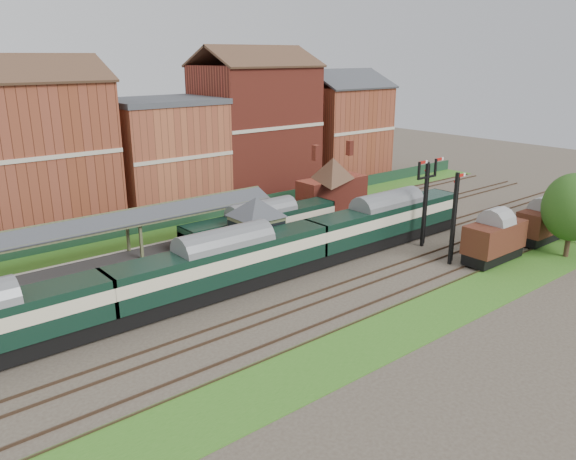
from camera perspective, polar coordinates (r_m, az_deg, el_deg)
ground at (r=47.53m, az=2.11°, el=-3.87°), size 160.00×160.00×0.00m
grass_back at (r=59.76m, az=-8.10°, el=0.49°), size 90.00×4.50×0.06m
grass_front at (r=40.11m, az=13.67°, el=-8.53°), size 90.00×5.00×0.06m
fence at (r=61.22m, az=-9.12°, el=1.56°), size 90.00×0.12×1.50m
platform at (r=52.08m, az=-9.19°, el=-1.57°), size 55.00×3.40×1.00m
signal_box at (r=47.08m, az=-3.21°, el=0.02°), size 5.40×5.40×6.00m
brick_hut at (r=52.58m, az=3.86°, el=-0.40°), size 3.20×2.64×2.94m
station_building at (r=61.07m, az=4.54°, el=4.79°), size 8.10×8.10×5.90m
canopy at (r=48.31m, az=-15.54°, el=1.57°), size 26.00×3.89×4.08m
semaphore_bracket at (r=53.07m, az=13.79°, el=3.16°), size 3.60×0.25×8.18m
semaphore_siding at (r=49.10m, az=16.49°, el=1.22°), size 1.23×0.25×8.00m
town_backdrop at (r=65.84m, az=-12.65°, el=8.04°), size 69.00×10.00×16.00m
dmu_train at (r=41.95m, az=-6.41°, el=-3.37°), size 54.11×2.84×4.16m
platform_railcar at (r=51.57m, az=-2.67°, el=0.41°), size 16.07×2.54×3.70m
goods_van_a at (r=51.39m, az=20.22°, el=-0.83°), size 6.09×2.64×3.69m
goods_van_b at (r=58.54m, az=24.40°, el=0.68°), size 5.64×2.44×3.42m
goods_van_c at (r=64.35m, az=27.10°, el=1.94°), size 6.39×2.77×3.87m
tree_far at (r=54.57m, az=26.99°, el=2.07°), size 5.19×5.19×7.57m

